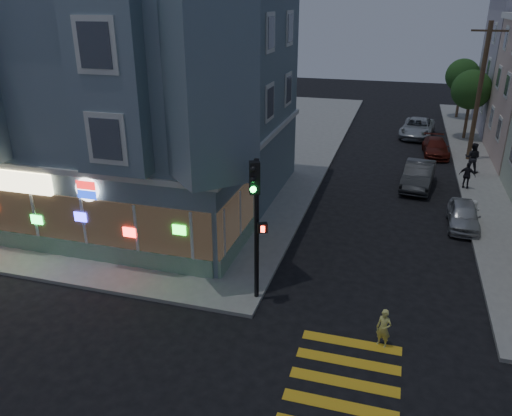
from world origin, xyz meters
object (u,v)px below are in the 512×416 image
at_px(street_tree_far, 463,76).
at_px(pedestrian_a, 473,158).
at_px(parked_car_b, 418,175).
at_px(utility_pole, 479,91).
at_px(street_tree_near, 471,90).
at_px(pedestrian_b, 467,175).
at_px(parked_car_c, 436,147).
at_px(traffic_signal, 256,208).
at_px(parked_car_a, 463,215).
at_px(parked_car_d, 417,128).
at_px(running_child, 384,328).
at_px(fire_hydrant, 474,208).

relative_size(street_tree_far, pedestrian_a, 2.77).
height_order(street_tree_far, parked_car_b, street_tree_far).
bearing_deg(utility_pole, street_tree_near, 88.09).
relative_size(utility_pole, pedestrian_a, 4.71).
distance_m(street_tree_far, pedestrian_a, 17.26).
distance_m(pedestrian_b, parked_car_c, 7.18).
relative_size(street_tree_near, traffic_signal, 0.99).
bearing_deg(parked_car_b, pedestrian_b, 11.43).
bearing_deg(parked_car_a, parked_car_d, 97.84).
xyz_separation_m(pedestrian_a, parked_car_a, (-1.17, -8.68, -0.49)).
bearing_deg(utility_pole, parked_car_b, -117.66).
relative_size(street_tree_near, parked_car_c, 1.29).
height_order(utility_pole, traffic_signal, utility_pole).
distance_m(street_tree_near, parked_car_d, 4.82).
bearing_deg(traffic_signal, parked_car_b, 43.59).
bearing_deg(parked_car_c, street_tree_near, 62.47).
relative_size(street_tree_near, parked_car_d, 1.01).
height_order(parked_car_b, parked_car_c, parked_car_b).
distance_m(street_tree_near, running_child, 28.78).
height_order(street_tree_near, running_child, street_tree_near).
xyz_separation_m(street_tree_near, parked_car_a, (-1.50, -17.70, -3.32)).
xyz_separation_m(pedestrian_b, parked_car_a, (-0.60, -5.44, -0.32)).
bearing_deg(traffic_signal, utility_pole, 41.73).
relative_size(pedestrian_a, parked_car_b, 0.42).
height_order(street_tree_near, street_tree_far, same).
bearing_deg(running_child, parked_car_a, 93.00).
relative_size(pedestrian_b, traffic_signal, 0.29).
bearing_deg(parked_car_d, parked_car_b, -83.25).
relative_size(utility_pole, traffic_signal, 1.69).
distance_m(street_tree_near, parked_car_c, 6.64).
bearing_deg(parked_car_c, pedestrian_a, -65.19).
height_order(utility_pole, street_tree_near, utility_pole).
distance_m(utility_pole, traffic_signal, 22.86).
relative_size(street_tree_near, running_child, 3.98).
distance_m(street_tree_far, parked_car_d, 9.37).
bearing_deg(parked_car_d, pedestrian_b, -70.79).
height_order(running_child, pedestrian_a, pedestrian_a).
xyz_separation_m(parked_car_b, parked_car_d, (0.00, 12.45, -0.03)).
bearing_deg(running_child, utility_pole, 98.60).
relative_size(running_child, parked_car_b, 0.29).
height_order(parked_car_b, parked_car_d, parked_car_b).
height_order(street_tree_far, parked_car_d, street_tree_far).
xyz_separation_m(pedestrian_b, traffic_signal, (-8.48, -14.65, 2.82)).
bearing_deg(parked_car_c, street_tree_far, 76.60).
relative_size(utility_pole, running_child, 6.76).
distance_m(utility_pole, street_tree_far, 14.03).
relative_size(running_child, pedestrian_a, 0.70).
xyz_separation_m(parked_car_a, fire_hydrant, (0.60, 1.16, -0.01)).
bearing_deg(pedestrian_a, parked_car_d, -55.01).
xyz_separation_m(parked_car_c, fire_hydrant, (1.46, -11.30, 0.01)).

